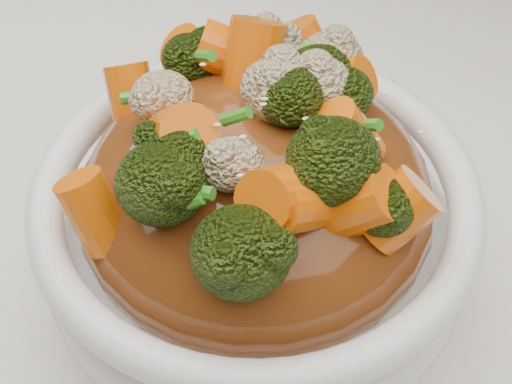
{
  "coord_description": "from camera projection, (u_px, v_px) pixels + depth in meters",
  "views": [
    {
      "loc": [
        -0.05,
        -0.24,
        1.12
      ],
      "look_at": [
        -0.01,
        0.01,
        0.83
      ],
      "focal_mm": 50.0,
      "sensor_mm": 36.0,
      "label": 1
    }
  ],
  "objects": [
    {
      "name": "cauliflower",
      "position": [
        256.0,
        103.0,
        0.33
      ],
      "size": [
        0.23,
        0.23,
        0.04
      ],
      "primitive_type": null,
      "rotation": [
        0.0,
        0.0,
        0.2
      ],
      "color": "beige",
      "rests_on": "sauce_base"
    },
    {
      "name": "tablecloth",
      "position": [
        275.0,
        315.0,
        0.45
      ],
      "size": [
        1.2,
        0.8,
        0.04
      ],
      "primitive_type": "cube",
      "color": "white",
      "rests_on": "dining_table"
    },
    {
      "name": "bowl",
      "position": [
        256.0,
        234.0,
        0.41
      ],
      "size": [
        0.28,
        0.28,
        0.09
      ],
      "primitive_type": null,
      "rotation": [
        0.0,
        0.0,
        0.2
      ],
      "color": "white",
      "rests_on": "tablecloth"
    },
    {
      "name": "carrots",
      "position": [
        256.0,
        98.0,
        0.33
      ],
      "size": [
        0.23,
        0.23,
        0.06
      ],
      "primitive_type": null,
      "rotation": [
        0.0,
        0.0,
        0.2
      ],
      "color": "#DF5F07",
      "rests_on": "sauce_base"
    },
    {
      "name": "scallions",
      "position": [
        256.0,
        96.0,
        0.33
      ],
      "size": [
        0.17,
        0.17,
        0.02
      ],
      "primitive_type": null,
      "rotation": [
        0.0,
        0.0,
        0.2
      ],
      "color": "#31811D",
      "rests_on": "sauce_base"
    },
    {
      "name": "sesame_seeds",
      "position": [
        256.0,
        96.0,
        0.33
      ],
      "size": [
        0.2,
        0.2,
        0.01
      ],
      "primitive_type": null,
      "rotation": [
        0.0,
        0.0,
        0.2
      ],
      "color": "beige",
      "rests_on": "sauce_base"
    },
    {
      "name": "broccoli",
      "position": [
        256.0,
        100.0,
        0.33
      ],
      "size": [
        0.23,
        0.23,
        0.05
      ],
      "primitive_type": null,
      "rotation": [
        0.0,
        0.0,
        0.2
      ],
      "color": "black",
      "rests_on": "sauce_base"
    },
    {
      "name": "sauce_base",
      "position": [
        256.0,
        196.0,
        0.38
      ],
      "size": [
        0.23,
        0.23,
        0.1
      ],
      "primitive_type": "ellipsoid",
      "rotation": [
        0.0,
        0.0,
        0.2
      ],
      "color": "#653011",
      "rests_on": "bowl"
    }
  ]
}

